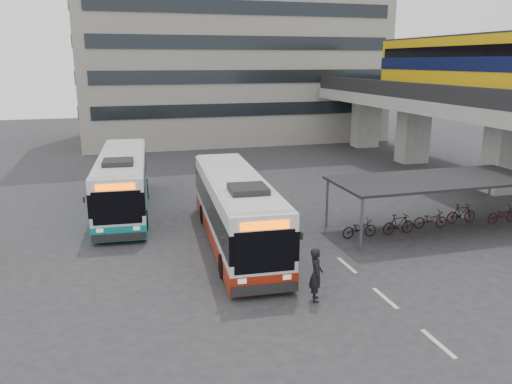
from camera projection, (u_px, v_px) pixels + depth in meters
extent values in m
plane|color=#28282B|center=(289.00, 272.00, 19.47)|extent=(120.00, 120.00, 0.00)
cube|color=gray|center=(505.00, 156.00, 30.84)|extent=(2.20, 1.60, 4.60)
cube|color=gray|center=(413.00, 134.00, 40.14)|extent=(2.20, 1.60, 4.60)
cube|color=gray|center=(365.00, 123.00, 47.58)|extent=(2.20, 1.60, 4.60)
cube|color=gray|center=(466.00, 106.00, 33.86)|extent=(8.00, 32.00, 0.90)
cube|color=black|center=(419.00, 92.00, 32.61)|extent=(0.35, 32.00, 1.10)
cube|color=#CF9D0C|center=(480.00, 67.00, 32.36)|extent=(2.90, 20.00, 3.90)
cube|color=#090F34|center=(480.00, 64.00, 32.31)|extent=(2.98, 20.02, 0.90)
cube|color=black|center=(482.00, 51.00, 32.10)|extent=(2.96, 19.20, 0.70)
cube|color=black|center=(484.00, 36.00, 31.86)|extent=(2.70, 19.60, 0.25)
cylinder|color=#595B60|center=(327.00, 203.00, 24.61)|extent=(0.12, 0.12, 2.40)
cylinder|color=#595B60|center=(489.00, 190.00, 27.16)|extent=(0.12, 0.12, 2.40)
cylinder|color=#595B60|center=(361.00, 225.00, 21.26)|extent=(0.12, 0.12, 2.40)
cube|color=black|center=(436.00, 180.00, 23.88)|extent=(10.00, 4.00, 0.12)
imported|color=black|center=(358.00, 227.00, 23.34)|extent=(1.71, 0.60, 0.90)
imported|color=black|center=(396.00, 223.00, 23.86)|extent=(1.66, 0.47, 1.00)
imported|color=black|center=(432.00, 220.00, 24.40)|extent=(1.71, 0.60, 0.90)
imported|color=black|center=(467.00, 216.00, 24.92)|extent=(1.66, 0.47, 1.00)
imported|color=#350C0F|center=(500.00, 213.00, 25.47)|extent=(1.71, 0.60, 0.90)
cube|color=gray|center=(228.00, 16.00, 51.35)|extent=(30.00, 15.00, 25.00)
cube|color=beige|center=(438.00, 343.00, 14.55)|extent=(0.15, 1.60, 0.01)
cube|color=beige|center=(385.00, 298.00, 17.34)|extent=(0.15, 1.60, 0.01)
cube|color=beige|center=(347.00, 265.00, 20.13)|extent=(0.15, 1.60, 0.01)
cube|color=white|center=(236.00, 206.00, 22.19)|extent=(3.12, 11.42, 2.59)
cube|color=maroon|center=(236.00, 232.00, 22.50)|extent=(3.16, 11.46, 0.71)
cube|color=black|center=(236.00, 204.00, 22.16)|extent=(3.18, 11.44, 1.08)
cube|color=#FF5800|center=(265.00, 225.00, 16.62)|extent=(1.68, 0.19, 0.28)
cube|color=black|center=(248.00, 189.00, 19.15)|extent=(1.53, 1.59, 0.26)
cylinder|color=black|center=(224.00, 266.00, 18.87)|extent=(0.34, 0.96, 0.94)
cylinder|color=black|center=(247.00, 211.00, 25.73)|extent=(0.34, 0.96, 0.94)
cube|color=white|center=(123.00, 179.00, 27.25)|extent=(3.20, 11.45, 2.59)
cube|color=#0E7E75|center=(124.00, 201.00, 27.56)|extent=(3.24, 11.50, 0.71)
cube|color=black|center=(123.00, 177.00, 27.22)|extent=(3.26, 11.48, 1.08)
cube|color=#FF5800|center=(115.00, 187.00, 21.66)|extent=(1.68, 0.20, 0.28)
cube|color=black|center=(118.00, 162.00, 24.20)|extent=(1.55, 1.61, 0.26)
cylinder|color=black|center=(97.00, 223.00, 23.92)|extent=(0.35, 0.96, 0.94)
cylinder|color=black|center=(145.00, 187.00, 30.79)|extent=(0.35, 0.96, 0.94)
imported|color=black|center=(316.00, 274.00, 16.97)|extent=(0.64, 0.80, 1.91)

